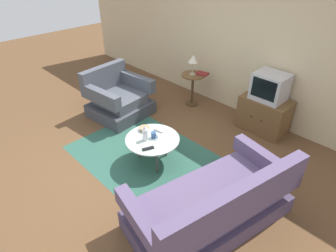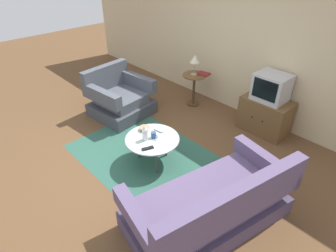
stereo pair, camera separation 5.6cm
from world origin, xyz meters
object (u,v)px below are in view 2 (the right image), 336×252
(table_lamp, at_px, (195,60))
(bowl, at_px, (145,129))
(tv_stand, at_px, (265,115))
(tv_remote_silver, at_px, (159,130))
(book, at_px, (204,74))
(couch, at_px, (211,206))
(vase, at_px, (145,133))
(armchair, at_px, (119,99))
(television, at_px, (271,87))
(tv_remote_dark, at_px, (148,148))
(mug, at_px, (154,135))
(side_table, at_px, (194,83))
(coffee_table, at_px, (152,140))

(table_lamp, xyz_separation_m, bowl, (0.56, -1.70, -0.49))
(tv_stand, bearing_deg, tv_remote_silver, -113.36)
(tv_stand, height_order, bowl, tv_stand)
(tv_stand, height_order, book, book)
(couch, distance_m, vase, 1.37)
(armchair, height_order, table_lamp, table_lamp)
(armchair, relative_size, television, 2.13)
(television, xyz_separation_m, bowl, (-0.92, -1.90, -0.37))
(tv_remote_dark, bearing_deg, television, 7.01)
(vase, bearing_deg, bowl, 142.60)
(table_lamp, relative_size, tv_remote_silver, 2.47)
(tv_stand, bearing_deg, mug, -109.46)
(tv_stand, relative_size, tv_remote_dark, 4.74)
(mug, xyz_separation_m, bowl, (-0.24, 0.03, -0.02))
(couch, bearing_deg, side_table, 57.61)
(television, distance_m, tv_remote_silver, 1.95)
(armchair, height_order, tv_stand, armchair)
(coffee_table, bearing_deg, television, 70.80)
(vase, bearing_deg, table_lamp, 112.13)
(coffee_table, xyz_separation_m, book, (-0.67, 1.89, 0.27))
(couch, height_order, mug, couch)
(side_table, bearing_deg, mug, -65.47)
(vase, relative_size, mug, 1.98)
(armchair, relative_size, bowl, 6.79)
(coffee_table, relative_size, side_table, 1.21)
(television, bearing_deg, mug, -109.35)
(television, relative_size, book, 2.02)
(coffee_table, distance_m, side_table, 1.94)
(tv_stand, xyz_separation_m, tv_remote_dark, (-0.54, -2.15, 0.14))
(couch, relative_size, table_lamp, 5.20)
(armchair, height_order, tv_remote_silver, armchair)
(armchair, xyz_separation_m, book, (0.85, 1.41, 0.35))
(mug, bearing_deg, vase, -111.98)
(side_table, xyz_separation_m, tv_stand, (1.47, 0.17, -0.16))
(armchair, xyz_separation_m, tv_remote_silver, (1.44, -0.29, 0.13))
(table_lamp, bearing_deg, tv_remote_silver, -65.19)
(tv_stand, height_order, table_lamp, table_lamp)
(side_table, bearing_deg, tv_stand, 6.65)
(mug, bearing_deg, television, 70.65)
(armchair, distance_m, couch, 2.90)
(armchair, relative_size, side_table, 1.69)
(television, bearing_deg, vase, -109.51)
(table_lamp, bearing_deg, vase, -67.87)
(vase, bearing_deg, tv_remote_silver, 95.94)
(bowl, relative_size, tv_remote_dark, 0.95)
(coffee_table, height_order, table_lamp, table_lamp)
(vase, bearing_deg, tv_remote_dark, -30.79)
(coffee_table, bearing_deg, book, 109.53)
(mug, bearing_deg, tv_remote_dark, -58.71)
(mug, distance_m, tv_remote_dark, 0.27)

